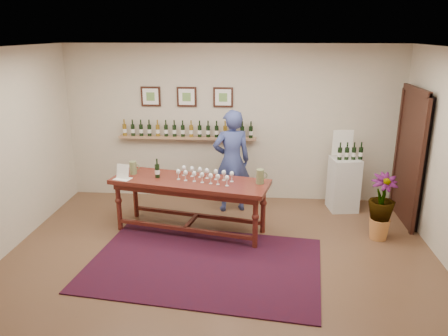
# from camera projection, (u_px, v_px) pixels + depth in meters

# --- Properties ---
(ground) EXTENTS (6.00, 6.00, 0.00)m
(ground) POSITION_uv_depth(u_px,v_px,m) (219.00, 263.00, 5.89)
(ground) COLOR brown
(ground) RESTS_ON ground
(room_shell) EXTENTS (6.00, 6.00, 6.00)m
(room_shell) POSITION_uv_depth(u_px,v_px,m) (357.00, 151.00, 7.16)
(room_shell) COLOR beige
(room_shell) RESTS_ON ground
(rug) EXTENTS (3.28, 2.39, 0.02)m
(rug) POSITION_uv_depth(u_px,v_px,m) (204.00, 264.00, 5.86)
(rug) COLOR #4F0E18
(rug) RESTS_ON ground
(tasting_table) EXTENTS (2.49, 1.24, 0.85)m
(tasting_table) POSITION_uv_depth(u_px,v_px,m) (190.00, 188.00, 6.64)
(tasting_table) COLOR #441611
(tasting_table) RESTS_ON ground
(table_glasses) EXTENTS (1.25, 0.62, 0.17)m
(table_glasses) POSITION_uv_depth(u_px,v_px,m) (205.00, 175.00, 6.55)
(table_glasses) COLOR white
(table_glasses) RESTS_ON tasting_table
(table_bottles) EXTENTS (0.31, 0.25, 0.29)m
(table_bottles) POSITION_uv_depth(u_px,v_px,m) (159.00, 168.00, 6.69)
(table_bottles) COLOR black
(table_bottles) RESTS_ON tasting_table
(pitcher_left) EXTENTS (0.16, 0.16, 0.20)m
(pitcher_left) POSITION_uv_depth(u_px,v_px,m) (133.00, 168.00, 6.84)
(pitcher_left) COLOR olive
(pitcher_left) RESTS_ON tasting_table
(pitcher_right) EXTENTS (0.17, 0.17, 0.22)m
(pitcher_right) POSITION_uv_depth(u_px,v_px,m) (260.00, 177.00, 6.41)
(pitcher_right) COLOR olive
(pitcher_right) RESTS_ON tasting_table
(menu_card) EXTENTS (0.28, 0.24, 0.22)m
(menu_card) POSITION_uv_depth(u_px,v_px,m) (123.00, 172.00, 6.62)
(menu_card) COLOR white
(menu_card) RESTS_ON tasting_table
(display_pedestal) EXTENTS (0.52, 0.52, 0.92)m
(display_pedestal) POSITION_uv_depth(u_px,v_px,m) (344.00, 184.00, 7.56)
(display_pedestal) COLOR silver
(display_pedestal) RESTS_ON ground
(pedestal_bottles) EXTENTS (0.31, 0.12, 0.30)m
(pedestal_bottles) POSITION_uv_depth(u_px,v_px,m) (350.00, 151.00, 7.32)
(pedestal_bottles) COLOR black
(pedestal_bottles) RESTS_ON display_pedestal
(info_sign) EXTENTS (0.35, 0.07, 0.49)m
(info_sign) POSITION_uv_depth(u_px,v_px,m) (343.00, 143.00, 7.48)
(info_sign) COLOR white
(info_sign) RESTS_ON display_pedestal
(potted_plant) EXTENTS (0.49, 0.49, 0.88)m
(potted_plant) POSITION_uv_depth(u_px,v_px,m) (381.00, 207.00, 6.45)
(potted_plant) COLOR #C37D41
(potted_plant) RESTS_ON ground
(person) EXTENTS (0.74, 0.58, 1.77)m
(person) POSITION_uv_depth(u_px,v_px,m) (232.00, 161.00, 7.41)
(person) COLOR navy
(person) RESTS_ON ground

